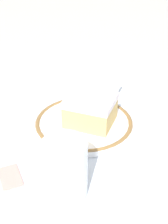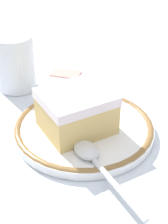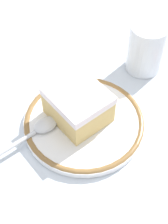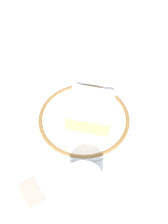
{
  "view_description": "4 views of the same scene",
  "coord_description": "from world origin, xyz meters",
  "px_view_note": "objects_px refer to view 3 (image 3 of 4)",
  "views": [
    {
      "loc": [
        -0.44,
        -0.02,
        0.33
      ],
      "look_at": [
        0.02,
        -0.02,
        0.03
      ],
      "focal_mm": 48.82,
      "sensor_mm": 36.0,
      "label": 1
    },
    {
      "loc": [
        0.24,
        -0.29,
        0.26
      ],
      "look_at": [
        0.02,
        -0.02,
        0.03
      ],
      "focal_mm": 52.57,
      "sensor_mm": 36.0,
      "label": 2
    },
    {
      "loc": [
        0.27,
        0.13,
        0.4
      ],
      "look_at": [
        0.02,
        -0.02,
        0.03
      ],
      "focal_mm": 52.15,
      "sensor_mm": 36.0,
      "label": 3
    },
    {
      "loc": [
        -0.32,
        0.03,
        0.49
      ],
      "look_at": [
        0.02,
        -0.02,
        0.03
      ],
      "focal_mm": 48.45,
      "sensor_mm": 36.0,
      "label": 4
    }
  ],
  "objects_px": {
    "plate": "(84,122)",
    "cup": "(145,51)",
    "spoon": "(36,131)",
    "cake_slice": "(78,105)"
  },
  "relations": [
    {
      "from": "cake_slice",
      "to": "cup",
      "type": "bearing_deg",
      "value": 166.59
    },
    {
      "from": "plate",
      "to": "cup",
      "type": "bearing_deg",
      "value": 170.82
    },
    {
      "from": "spoon",
      "to": "cup",
      "type": "height_order",
      "value": "cup"
    },
    {
      "from": "plate",
      "to": "cup",
      "type": "height_order",
      "value": "cup"
    },
    {
      "from": "spoon",
      "to": "cake_slice",
      "type": "bearing_deg",
      "value": 146.99
    },
    {
      "from": "plate",
      "to": "spoon",
      "type": "height_order",
      "value": "spoon"
    },
    {
      "from": "cake_slice",
      "to": "plate",
      "type": "bearing_deg",
      "value": 76.33
    },
    {
      "from": "plate",
      "to": "cup",
      "type": "relative_size",
      "value": 2.12
    },
    {
      "from": "cake_slice",
      "to": "spoon",
      "type": "bearing_deg",
      "value": -33.01
    },
    {
      "from": "plate",
      "to": "cake_slice",
      "type": "bearing_deg",
      "value": -103.67
    }
  ]
}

